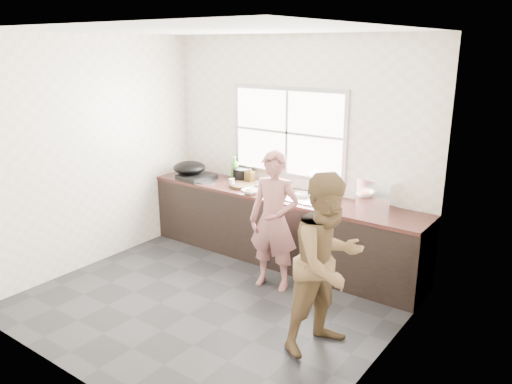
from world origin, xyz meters
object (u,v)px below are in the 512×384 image
Objects in this scene: woman at (274,225)px; bowl_held at (302,195)px; bottle_brown_tall at (250,175)px; dish_rack at (379,193)px; burner at (196,177)px; glass_jar at (232,183)px; pot_lid_right at (201,179)px; plate_food at (250,182)px; bottle_green at (235,167)px; bowl_crabs at (329,207)px; person_side at (328,263)px; bottle_brown_short at (243,175)px; bowl_mince at (251,192)px; wok at (189,168)px; cutting_board at (244,185)px; black_pot at (242,175)px; pot_lid_left at (208,182)px.

bowl_held is at bearing 82.43° from woman.
bottle_brown_tall is 0.53× the size of dish_rack.
glass_jar is at bearing -0.63° from burner.
woman is 6.60× the size of bottle_brown_tall.
bowl_held is 1.50m from pot_lid_right.
bottle_green is at bearing 171.50° from plate_food.
bottle_green is at bearing 169.43° from bowl_held.
dish_rack reaches higher than bowl_crabs.
bottle_brown_short is (-2.09, 1.54, 0.14)m from person_side.
person_side reaches higher than bowl_held.
bottle_green is at bearing 44.77° from pot_lid_right.
person_side is 1.24m from bowl_crabs.
glass_jar is (-0.38, 0.11, 0.02)m from bowl_mince.
wok is (-2.16, 0.11, 0.11)m from bowl_crabs.
person_side is at bearing -34.54° from cutting_board.
plate_food is 0.30m from glass_jar.
bottle_brown_tall reaches higher than cutting_board.
dish_rack is (2.54, 0.33, 0.01)m from wok.
black_pot is (-1.03, 0.18, 0.05)m from bowl_held.
woman is at bearing -19.27° from pot_lid_right.
bottle_green and dish_rack have the same top height.
black_pot is 0.57× the size of dish_rack.
bowl_held is at bearing 6.41° from pot_lid_left.
plate_food is 2.34× the size of glass_jar.
wok is (-0.85, -0.09, 0.12)m from cutting_board.
bottle_brown_short is (-0.02, 0.04, -0.01)m from black_pot.
cutting_board is at bearing 74.11° from person_side.
bowl_mince is 0.51m from plate_food.
glass_jar is (-0.13, -0.09, 0.03)m from cutting_board.
bottle_brown_short is 1.48× the size of glass_jar.
woman is 0.76m from bowl_mince.
bottle_brown_tall is 0.86m from wok.
pot_lid_right is (-1.50, -0.10, -0.03)m from bowl_held.
plate_food is 1.03× the size of pot_lid_left.
black_pot reaches higher than bowl_mince.
bowl_mince is (-0.62, 0.42, 0.17)m from woman.
bottle_brown_short is 0.62m from burner.
plate_food is at bearing 71.03° from person_side.
pot_lid_right is at bearing -144.54° from bottle_brown_short.
person_side is 2.71m from bottle_green.
bottle_brown_short is at bearing 136.45° from bowl_mince.
person_side is 2.64m from pot_lid_left.
bottle_green is (-2.22, 1.54, 0.22)m from person_side.
glass_jar is at bearing 175.67° from bowl_crabs.
pot_lid_right is at bearing 172.57° from bowl_mince.
dish_rack reaches higher than plate_food.
bowl_crabs is 2.04m from burner.
bottle_green is at bearing 73.95° from person_side.
woman reaches higher than black_pot.
person_side is 2.45m from plate_food.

